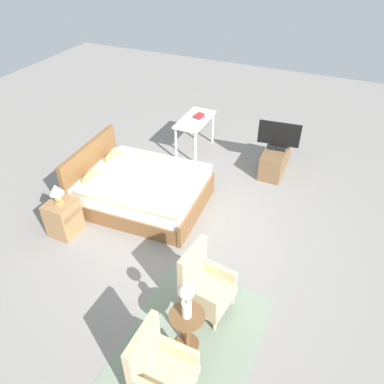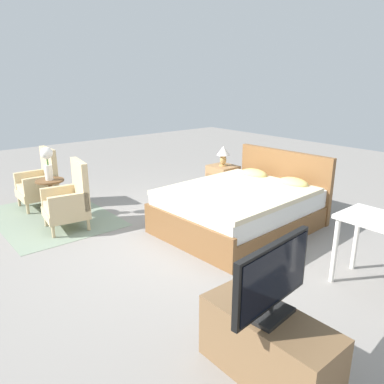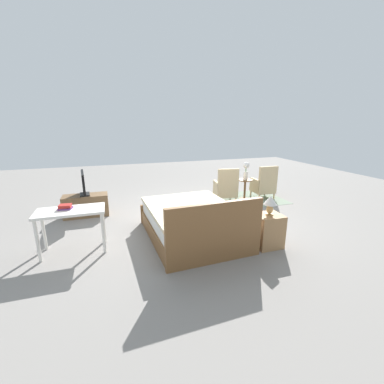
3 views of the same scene
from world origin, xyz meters
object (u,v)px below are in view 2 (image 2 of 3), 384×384
Objects in this scene: side_table at (51,194)px; tv_stand at (268,347)px; table_lamp at (223,153)px; armchair_by_window_left at (40,183)px; flower_vase at (47,160)px; nightstand at (223,182)px; tv_flatscreen at (273,279)px; armchair_by_window_right at (69,201)px; bed at (242,207)px.

tv_stand is at bearing -0.14° from side_table.
table_lamp is (0.98, 2.54, 0.43)m from side_table.
armchair_by_window_left is 1.93× the size of flower_vase.
flower_vase is 0.83× the size of nightstand.
flower_vase reaches higher than tv_flatscreen.
flower_vase reaches higher than armchair_by_window_right.
table_lamp is 3.98m from tv_flatscreen.
armchair_by_window_right is 0.76m from flower_vase.
bed is at bearing 41.22° from side_table.
nightstand is at bearing 140.19° from tv_flatscreen.
flower_vase is at bearing 179.86° from tv_stand.
armchair_by_window_right is 1.93× the size of flower_vase.
table_lamp is at bearing 140.18° from tv_flatscreen.
bed is at bearing 136.58° from tv_stand.
flower_vase is 2.78m from nightstand.
armchair_by_window_left is (-2.67, -1.80, 0.08)m from bed.
table_lamp is at bearing 80.99° from armchair_by_window_right.
tv_stand is (3.06, -2.55, -0.54)m from table_lamp.
tv_flatscreen reaches higher than tv_stand.
armchair_by_window_right is 0.59m from side_table.
bed is 2.19× the size of tv_stand.
armchair_by_window_right is at bearing -99.02° from nightstand.
side_table is 0.74× the size of tv_flatscreen.
flower_vase reaches higher than armchair_by_window_left.
armchair_by_window_right reaches higher than table_lamp.
tv_stand is 1.25× the size of tv_flatscreen.
table_lamp is 4.02m from tv_stand.
armchair_by_window_right is 2.54m from nightstand.
side_table is 0.99× the size of nightstand.
table_lamp reaches higher than nightstand.
flower_vase is 0.50× the size of tv_stand.
bed is 1.32m from nightstand.
nightstand is (-1.11, 0.71, -0.01)m from bed.
armchair_by_window_right reaches higher than nightstand.
bed is at bearing 50.02° from armchair_by_window_right.
tv_stand is 0.52m from tv_flatscreen.
flower_vase is at bearing -176.57° from armchair_by_window_right.
armchair_by_window_left is 4.62m from tv_stand.
tv_flatscreen is at bearing 5.65° from tv_stand.
flower_vase is at bearing -111.14° from table_lamp.
nightstand is at bearing 147.49° from bed.
bed reaches higher than tv_stand.
bed is 3.67× the size of nightstand.
side_table is 0.50m from flower_vase.
nightstand is 0.75× the size of tv_flatscreen.
tv_flatscreen is (4.62, -0.05, 0.38)m from armchair_by_window_left.
nightstand is (0.98, 2.54, -0.07)m from side_table.
armchair_by_window_left is 1.16m from armchair_by_window_right.
table_lamp reaches higher than side_table.
tv_flatscreen is at bearing -0.14° from flower_vase.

